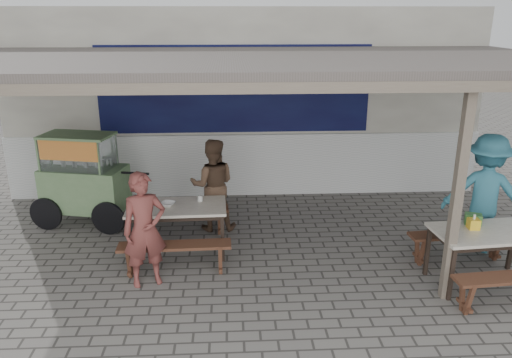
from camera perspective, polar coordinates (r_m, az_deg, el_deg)
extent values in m
plane|color=#67635D|center=(7.11, -0.29, -10.00)|extent=(60.00, 60.00, 0.00)
cube|color=silver|center=(9.98, -1.31, 9.00)|extent=(9.00, 1.20, 3.50)
cube|color=white|center=(9.63, -1.14, 1.62)|extent=(9.00, 0.10, 1.20)
cube|color=#10194C|center=(9.32, -2.45, 10.19)|extent=(5.00, 0.03, 1.60)
cube|color=#504945|center=(7.28, -0.71, 13.44)|extent=(9.00, 4.20, 0.12)
cube|color=#716855|center=(5.25, 0.23, 10.41)|extent=(9.00, 0.12, 0.12)
cube|color=#716855|center=(6.30, 22.01, -1.80)|extent=(0.11, 0.11, 2.70)
cube|color=beige|center=(7.28, -9.04, -3.18)|extent=(1.43, 0.79, 0.04)
cube|color=black|center=(7.30, -9.02, -3.61)|extent=(1.33, 0.69, 0.06)
cube|color=black|center=(7.22, -14.21, -6.96)|extent=(0.05, 0.05, 0.71)
cube|color=black|center=(7.12, -3.84, -6.80)|extent=(0.05, 0.05, 0.71)
cube|color=black|center=(7.79, -13.49, -4.98)|extent=(0.05, 0.05, 0.71)
cube|color=black|center=(7.69, -3.93, -4.80)|extent=(0.05, 0.05, 0.71)
cube|color=brown|center=(6.81, -9.29, -7.52)|extent=(1.52, 0.32, 0.04)
cube|color=brown|center=(6.99, -14.20, -9.22)|extent=(0.06, 0.28, 0.41)
cube|color=brown|center=(6.89, -4.11, -9.10)|extent=(0.06, 0.28, 0.41)
cube|color=brown|center=(7.99, -8.61, -3.48)|extent=(1.52, 0.32, 0.04)
cube|color=brown|center=(8.14, -12.80, -5.03)|extent=(0.06, 0.28, 0.41)
cube|color=brown|center=(8.05, -4.23, -4.86)|extent=(0.06, 0.28, 0.41)
cube|color=beige|center=(7.03, 24.94, -5.56)|extent=(1.40, 0.87, 0.04)
cube|color=black|center=(7.05, 24.87, -6.01)|extent=(1.29, 0.76, 0.06)
cube|color=black|center=(6.64, 21.44, -10.09)|extent=(0.05, 0.05, 0.71)
cube|color=black|center=(7.14, 19.01, -7.77)|extent=(0.05, 0.05, 0.71)
cube|color=black|center=(7.74, 27.17, -6.76)|extent=(0.05, 0.05, 0.71)
cube|color=brown|center=(6.51, 22.84, -12.37)|extent=(0.07, 0.28, 0.41)
cube|color=brown|center=(7.62, 22.23, -5.84)|extent=(1.46, 0.40, 0.04)
cube|color=brown|center=(7.45, 18.18, -7.82)|extent=(0.07, 0.28, 0.41)
cube|color=brown|center=(8.00, 25.61, -6.92)|extent=(0.07, 0.28, 0.41)
cube|color=#6F9160|center=(8.74, -18.91, -0.91)|extent=(1.44, 0.96, 0.69)
cube|color=#6F9160|center=(8.86, -18.67, -3.12)|extent=(1.38, 0.91, 0.05)
cylinder|color=black|center=(8.83, -22.88, -3.71)|extent=(0.55, 0.17, 0.55)
cylinder|color=black|center=(8.32, -16.55, -4.32)|extent=(0.55, 0.17, 0.55)
cube|color=silver|center=(8.59, -19.62, 2.97)|extent=(1.18, 0.81, 0.54)
cube|color=#6F9160|center=(8.53, -19.81, 4.71)|extent=(1.23, 0.85, 0.04)
cube|color=#DF4534|center=(8.31, -20.71, 3.00)|extent=(0.96, 0.23, 0.31)
cylinder|color=black|center=(8.31, -14.35, 0.68)|extent=(0.68, 0.19, 0.04)
imported|color=brown|center=(6.53, -12.61, -5.70)|extent=(0.65, 0.53, 1.52)
imported|color=brown|center=(8.06, -4.96, -0.67)|extent=(0.74, 0.58, 1.51)
imported|color=teal|center=(7.99, 24.69, -1.52)|extent=(1.31, 1.06, 1.77)
cube|color=yellow|center=(7.00, 23.60, -4.72)|extent=(0.14, 0.14, 0.13)
cube|color=#3C7735|center=(7.15, 23.57, -4.20)|extent=(0.24, 0.20, 0.14)
cylinder|color=silver|center=(7.40, -6.40, -2.19)|extent=(0.07, 0.07, 0.08)
imported|color=silver|center=(7.29, -10.02, -2.82)|extent=(0.26, 0.26, 0.05)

